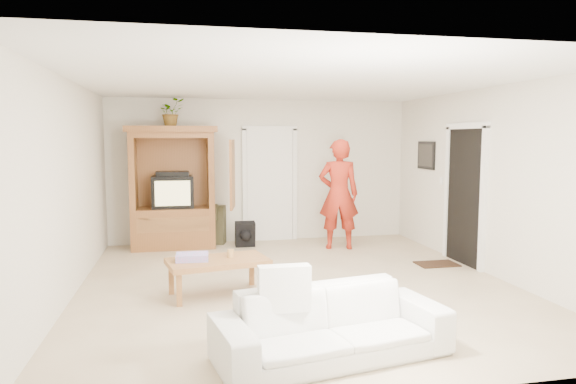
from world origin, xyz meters
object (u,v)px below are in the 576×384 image
at_px(armoire, 174,196).
at_px(man, 339,194).
at_px(sofa, 332,325).
at_px(coffee_table, 218,264).

bearing_deg(armoire, man, -13.35).
distance_m(armoire, man, 2.84).
distance_m(armoire, sofa, 5.13).
relative_size(armoire, sofa, 1.04).
bearing_deg(man, sofa, 83.37).
height_order(sofa, coffee_table, sofa).
bearing_deg(sofa, armoire, 95.29).
distance_m(sofa, coffee_table, 2.18).
bearing_deg(coffee_table, sofa, -78.53).
relative_size(man, coffee_table, 1.46).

